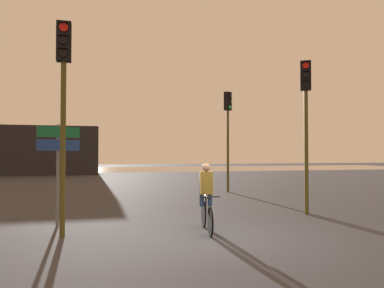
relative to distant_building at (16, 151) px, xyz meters
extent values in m
plane|color=#333338|center=(9.75, -28.12, -2.15)|extent=(120.00, 120.00, 0.00)
cube|color=gray|center=(9.75, 10.00, -2.15)|extent=(80.00, 16.00, 0.01)
cube|color=black|center=(0.00, 0.00, 0.00)|extent=(14.18, 4.00, 4.31)
cylinder|color=#4C4719|center=(13.22, -25.69, -0.25)|extent=(0.12, 0.12, 3.81)
cube|color=black|center=(13.22, -25.69, 2.11)|extent=(0.40, 0.37, 0.90)
cylinder|color=red|center=(13.15, -25.80, 2.40)|extent=(0.18, 0.12, 0.19)
cube|color=black|center=(13.14, -25.82, 2.51)|extent=(0.22, 0.20, 0.02)
cylinder|color=black|center=(13.15, -25.80, 2.11)|extent=(0.18, 0.12, 0.19)
cube|color=black|center=(13.14, -25.82, 2.22)|extent=(0.22, 0.20, 0.02)
cylinder|color=black|center=(13.15, -25.80, 1.82)|extent=(0.18, 0.12, 0.19)
cube|color=black|center=(13.14, -25.82, 1.93)|extent=(0.22, 0.20, 0.02)
cylinder|color=#4C4719|center=(13.17, -18.72, -0.17)|extent=(0.12, 0.12, 3.98)
cube|color=black|center=(13.17, -18.72, 2.27)|extent=(0.40, 0.37, 0.90)
cylinder|color=black|center=(13.23, -18.84, 2.56)|extent=(0.18, 0.12, 0.19)
cube|color=black|center=(13.24, -18.86, 2.67)|extent=(0.22, 0.20, 0.02)
cylinder|color=black|center=(13.23, -18.84, 2.27)|extent=(0.18, 0.12, 0.19)
cube|color=black|center=(13.24, -18.86, 2.38)|extent=(0.22, 0.20, 0.02)
cylinder|color=green|center=(13.23, -18.84, 1.98)|extent=(0.18, 0.12, 0.19)
cube|color=black|center=(13.24, -18.86, 2.09)|extent=(0.22, 0.20, 0.02)
cylinder|color=#4C4719|center=(6.25, -27.09, -0.19)|extent=(0.12, 0.12, 3.93)
cube|color=black|center=(6.25, -27.09, 2.23)|extent=(0.32, 0.25, 0.90)
cylinder|color=red|center=(6.25, -27.22, 2.52)|extent=(0.19, 0.03, 0.19)
cube|color=black|center=(6.25, -27.24, 2.63)|extent=(0.19, 0.12, 0.02)
cylinder|color=black|center=(6.25, -27.22, 2.23)|extent=(0.19, 0.03, 0.19)
cube|color=black|center=(6.25, -27.24, 2.34)|extent=(0.19, 0.12, 0.02)
cylinder|color=black|center=(6.25, -27.22, 1.94)|extent=(0.19, 0.03, 0.19)
cube|color=black|center=(6.25, -27.24, 2.05)|extent=(0.19, 0.12, 0.02)
cylinder|color=slate|center=(6.02, -25.82, -0.85)|extent=(0.08, 0.08, 2.60)
cube|color=#116038|center=(6.05, -25.87, 0.26)|extent=(1.00, 0.52, 0.28)
cube|color=navy|center=(6.05, -25.87, -0.08)|extent=(1.00, 0.52, 0.28)
cylinder|color=black|center=(9.46, -27.89, -1.82)|extent=(0.13, 0.66, 0.66)
cylinder|color=black|center=(9.61, -26.85, -1.82)|extent=(0.13, 0.66, 0.66)
cylinder|color=black|center=(9.53, -27.37, -1.32)|extent=(0.15, 0.84, 0.04)
cylinder|color=black|center=(9.56, -27.22, -1.55)|extent=(0.04, 0.04, 0.55)
cylinder|color=black|center=(9.47, -27.84, -1.27)|extent=(0.46, 0.09, 0.03)
cylinder|color=navy|center=(9.46, -27.21, -1.27)|extent=(0.11, 0.11, 0.60)
cylinder|color=navy|center=(9.65, -27.24, -1.27)|extent=(0.11, 0.11, 0.60)
cube|color=olive|center=(9.55, -27.27, -1.00)|extent=(0.32, 0.24, 0.54)
sphere|color=tan|center=(9.54, -27.30, -0.63)|extent=(0.20, 0.20, 0.20)
camera|label=1|loc=(7.00, -35.93, -0.31)|focal=35.00mm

